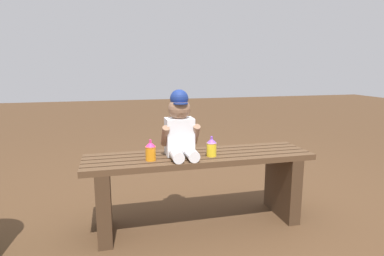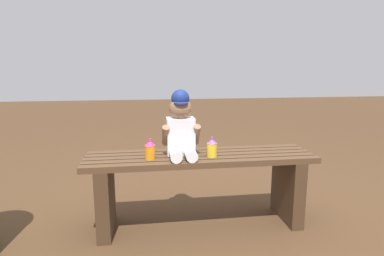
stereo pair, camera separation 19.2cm
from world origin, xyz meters
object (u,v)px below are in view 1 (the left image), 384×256
at_px(park_bench, 199,179).
at_px(child_figure, 180,127).
at_px(sippy_cup_right, 212,147).
at_px(sippy_cup_left, 151,151).

height_order(park_bench, child_figure, child_figure).
relative_size(park_bench, sippy_cup_right, 11.42).
bearing_deg(sippy_cup_right, park_bench, 137.21).
xyz_separation_m(park_bench, child_figure, (-0.12, 0.01, 0.34)).
bearing_deg(park_bench, child_figure, 176.00).
height_order(child_figure, sippy_cup_left, child_figure).
distance_m(child_figure, sippy_cup_right, 0.23).
height_order(park_bench, sippy_cup_right, sippy_cup_right).
relative_size(park_bench, child_figure, 3.50).
xyz_separation_m(sippy_cup_left, sippy_cup_right, (0.37, 0.00, 0.00)).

